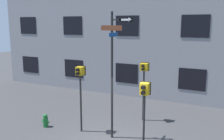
# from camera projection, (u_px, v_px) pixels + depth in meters

# --- Properties ---
(street_sign_pole) EXTENTS (1.30, 0.72, 5.04)m
(street_sign_pole) POSITION_uv_depth(u_px,v_px,m) (113.00, 67.00, 9.66)
(street_sign_pole) COLOR black
(street_sign_pole) RESTS_ON ground_plane
(pedestrian_signal_left) EXTENTS (0.36, 0.40, 2.86)m
(pedestrian_signal_left) POSITION_uv_depth(u_px,v_px,m) (80.00, 82.00, 10.41)
(pedestrian_signal_left) COLOR black
(pedestrian_signal_left) RESTS_ON ground_plane
(pedestrian_signal_right) EXTENTS (0.38, 0.40, 2.47)m
(pedestrian_signal_right) POSITION_uv_depth(u_px,v_px,m) (144.00, 96.00, 9.22)
(pedestrian_signal_right) COLOR black
(pedestrian_signal_right) RESTS_ON ground_plane
(pedestrian_signal_across) EXTENTS (0.41, 0.40, 2.81)m
(pedestrian_signal_across) POSITION_uv_depth(u_px,v_px,m) (144.00, 76.00, 11.64)
(pedestrian_signal_across) COLOR black
(pedestrian_signal_across) RESTS_ON ground_plane
(fire_hydrant) EXTENTS (0.39, 0.23, 0.61)m
(fire_hydrant) POSITION_uv_depth(u_px,v_px,m) (46.00, 121.00, 11.22)
(fire_hydrant) COLOR #196028
(fire_hydrant) RESTS_ON ground_plane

